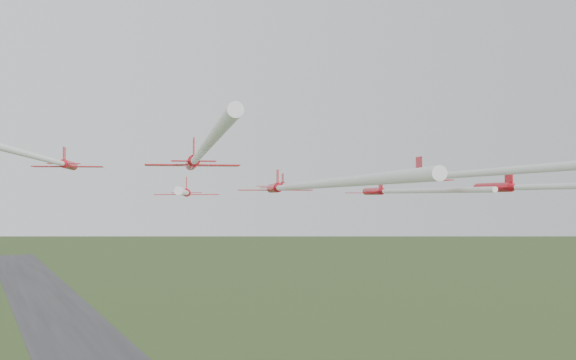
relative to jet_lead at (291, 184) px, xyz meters
name	(u,v)px	position (x,y,z in m)	size (l,w,h in m)	color
runway	(79,343)	(-6.17, 185.83, -58.66)	(38.00, 900.00, 0.04)	#323134
jet_lead	(291,184)	(0.00, 0.00, 0.00)	(14.53, 47.00, 2.34)	red
jet_row2_left	(186,193)	(-20.85, -13.91, -1.40)	(20.97, 60.21, 2.81)	red
jet_row2_right	(394,191)	(8.25, -16.41, -1.16)	(14.59, 45.55, 2.62)	red
jet_row3_left	(55,161)	(-37.23, -19.99, 1.94)	(15.12, 44.24, 2.49)	red
jet_row3_mid	(293,187)	(-15.97, -35.80, -0.87)	(23.48, 66.91, 2.77)	red
jet_row3_right	(527,187)	(13.65, -36.41, -0.76)	(14.16, 43.47, 2.90)	red
jet_row4_left	(197,157)	(-27.32, -40.22, 1.63)	(17.26, 53.65, 2.93)	red
jet_row4_right	(448,175)	(-5.58, -47.36, 0.11)	(17.49, 50.71, 2.65)	red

